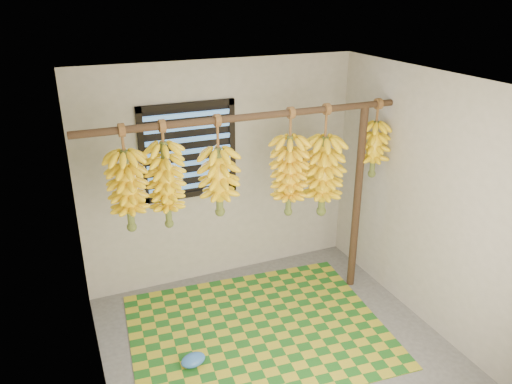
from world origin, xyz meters
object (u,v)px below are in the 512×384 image
banana_bunch_c (219,181)px  banana_bunch_a (128,191)px  banana_bunch_e (323,176)px  banana_bunch_b (166,185)px  woven_mat (258,330)px  banana_bunch_d (289,176)px  support_post (357,201)px  plastic_bag (193,360)px  banana_bunch_f (374,149)px

banana_bunch_c → banana_bunch_a: bearing=180.0°
banana_bunch_a → banana_bunch_e: (1.87, 0.00, -0.14)m
banana_bunch_c → banana_bunch_b: bearing=180.0°
woven_mat → banana_bunch_d: 1.51m
support_post → banana_bunch_a: 2.34m
banana_bunch_c → plastic_bag: bearing=-129.9°
support_post → banana_bunch_f: 0.56m
support_post → banana_bunch_b: size_ratio=2.10×
banana_bunch_f → banana_bunch_a: bearing=180.0°
banana_bunch_a → banana_bunch_f: same height
woven_mat → banana_bunch_b: size_ratio=2.49×
banana_bunch_c → banana_bunch_f: size_ratio=1.16×
banana_bunch_a → banana_bunch_f: size_ratio=1.17×
woven_mat → banana_bunch_d: banana_bunch_d is taller
plastic_bag → banana_bunch_c: (0.47, 0.57, 1.39)m
woven_mat → banana_bunch_a: bearing=161.3°
banana_bunch_e → support_post: bearing=0.0°
banana_bunch_b → banana_bunch_e: size_ratio=0.86×
banana_bunch_d → plastic_bag: bearing=-154.1°
support_post → banana_bunch_d: banana_bunch_d is taller
support_post → banana_bunch_a: size_ratio=2.16×
support_post → banana_bunch_b: bearing=180.0°
banana_bunch_f → woven_mat: bearing=-166.2°
support_post → woven_mat: size_ratio=0.84×
banana_bunch_a → plastic_bag: bearing=-60.3°
plastic_bag → banana_bunch_e: (1.55, 0.57, 1.28)m
banana_bunch_e → banana_bunch_f: size_ratio=1.40×
support_post → banana_bunch_c: bearing=180.0°
banana_bunch_d → banana_bunch_f: (0.95, 0.00, 0.15)m
banana_bunch_b → woven_mat: bearing=-26.3°
support_post → banana_bunch_a: banana_bunch_a is taller
banana_bunch_b → banana_bunch_f: (2.12, 0.00, 0.06)m
banana_bunch_a → support_post: bearing=0.0°
support_post → plastic_bag: support_post is taller
woven_mat → banana_bunch_d: size_ratio=2.26×
banana_bunch_e → plastic_bag: bearing=-159.8°
plastic_bag → banana_bunch_d: size_ratio=0.22×
support_post → banana_bunch_b: 2.03m
woven_mat → banana_bunch_d: (0.47, 0.35, 1.39)m
plastic_bag → banana_bunch_a: 1.57m
banana_bunch_a → banana_bunch_b: (0.32, 0.00, 0.00)m
banana_bunch_d → woven_mat: bearing=-143.5°
banana_bunch_c → banana_bunch_e: size_ratio=0.83×
banana_bunch_a → banana_bunch_d: same height
banana_bunch_e → banana_bunch_f: (0.57, 0.00, 0.21)m
support_post → woven_mat: 1.65m
banana_bunch_d → banana_bunch_f: 0.96m
banana_bunch_b → banana_bunch_e: 1.55m
banana_bunch_d → banana_bunch_f: size_ratio=1.32×
woven_mat → banana_bunch_b: bearing=153.7°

